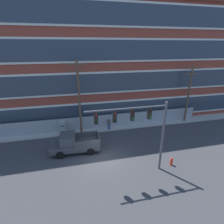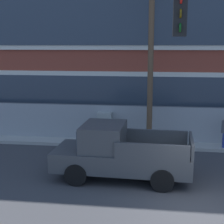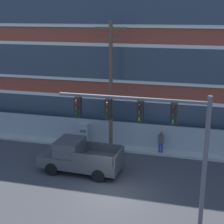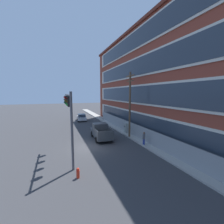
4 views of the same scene
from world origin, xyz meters
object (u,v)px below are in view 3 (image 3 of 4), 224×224
Objects in this scene: utility_pole_near_corner at (111,83)px; pickup_truck_dark_grey at (79,157)px; pedestrian_near_cabinet at (161,141)px; traffic_signal_mast at (153,129)px; electrical_cabinet at (84,134)px.

pickup_truck_dark_grey is at bearing -104.57° from utility_pole_near_corner.
pedestrian_near_cabinet is at bearing 1.33° from utility_pole_near_corner.
traffic_signal_mast is 11.76m from electrical_cabinet.
utility_pole_near_corner is 5.35m from pedestrian_near_cabinet.
traffic_signal_mast is at bearing -85.96° from pedestrian_near_cabinet.
traffic_signal_mast is 7.90m from pickup_truck_dark_grey.
pedestrian_near_cabinet is (3.57, 0.08, -3.98)m from utility_pole_near_corner.
utility_pole_near_corner is (1.01, 3.87, 3.99)m from pickup_truck_dark_grey.
electrical_cabinet is (-6.42, 9.01, -3.99)m from traffic_signal_mast.
utility_pole_near_corner reaches higher than traffic_signal_mast.
pickup_truck_dark_grey is 5.65m from utility_pole_near_corner.
traffic_signal_mast is at bearing -63.67° from utility_pole_near_corner.
traffic_signal_mast reaches higher than electrical_cabinet.
pedestrian_near_cabinet is (5.81, -0.49, 0.18)m from electrical_cabinet.
traffic_signal_mast is 4.13× the size of electrical_cabinet.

